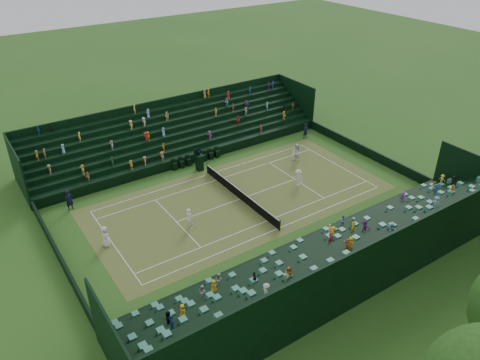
{
  "coord_description": "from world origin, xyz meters",
  "views": [
    {
      "loc": [
        29.57,
        -19.83,
        22.59
      ],
      "look_at": [
        0.0,
        0.0,
        2.0
      ],
      "focal_mm": 35.0,
      "sensor_mm": 36.0,
      "label": 1
    }
  ],
  "objects_px": {
    "tennis_net": "(240,194)",
    "umpire_chair": "(199,161)",
    "player_far_east": "(298,178)",
    "player_near_east": "(189,218)",
    "player_near_west": "(105,237)",
    "player_far_west": "(296,153)"
  },
  "relations": [
    {
      "from": "player_near_west",
      "to": "player_far_east",
      "type": "height_order",
      "value": "player_near_west"
    },
    {
      "from": "player_near_east",
      "to": "player_far_east",
      "type": "bearing_deg",
      "value": -96.35
    },
    {
      "from": "player_near_east",
      "to": "player_far_west",
      "type": "relative_size",
      "value": 0.94
    },
    {
      "from": "player_near_west",
      "to": "player_far_west",
      "type": "height_order",
      "value": "player_far_west"
    },
    {
      "from": "player_far_west",
      "to": "player_near_east",
      "type": "bearing_deg",
      "value": -77.79
    },
    {
      "from": "player_near_west",
      "to": "tennis_net",
      "type": "bearing_deg",
      "value": -85.23
    },
    {
      "from": "player_far_west",
      "to": "player_far_east",
      "type": "relative_size",
      "value": 1.16
    },
    {
      "from": "tennis_net",
      "to": "player_near_west",
      "type": "xyz_separation_m",
      "value": [
        -0.16,
        -12.36,
        0.36
      ]
    },
    {
      "from": "tennis_net",
      "to": "player_far_east",
      "type": "height_order",
      "value": "player_far_east"
    },
    {
      "from": "player_near_west",
      "to": "player_far_west",
      "type": "xyz_separation_m",
      "value": [
        -2.61,
        21.19,
        0.12
      ]
    },
    {
      "from": "tennis_net",
      "to": "player_near_east",
      "type": "distance_m",
      "value": 6.02
    },
    {
      "from": "player_near_east",
      "to": "player_far_west",
      "type": "bearing_deg",
      "value": -82.07
    },
    {
      "from": "player_near_east",
      "to": "player_far_east",
      "type": "xyz_separation_m",
      "value": [
        -0.29,
        11.7,
        -0.08
      ]
    },
    {
      "from": "player_near_west",
      "to": "player_near_east",
      "type": "distance_m",
      "value": 6.68
    },
    {
      "from": "player_far_east",
      "to": "tennis_net",
      "type": "bearing_deg",
      "value": -111.04
    },
    {
      "from": "umpire_chair",
      "to": "player_near_west",
      "type": "bearing_deg",
      "value": -61.13
    },
    {
      "from": "player_far_west",
      "to": "tennis_net",
      "type": "bearing_deg",
      "value": -76.07
    },
    {
      "from": "tennis_net",
      "to": "umpire_chair",
      "type": "xyz_separation_m",
      "value": [
        -6.81,
        -0.3,
        0.53
      ]
    },
    {
      "from": "umpire_chair",
      "to": "player_near_east",
      "type": "xyz_separation_m",
      "value": [
        8.16,
        -5.55,
        -0.11
      ]
    },
    {
      "from": "umpire_chair",
      "to": "player_far_east",
      "type": "relative_size",
      "value": 1.43
    },
    {
      "from": "umpire_chair",
      "to": "player_near_east",
      "type": "bearing_deg",
      "value": -34.2
    },
    {
      "from": "umpire_chair",
      "to": "player_near_west",
      "type": "distance_m",
      "value": 13.77
    }
  ]
}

